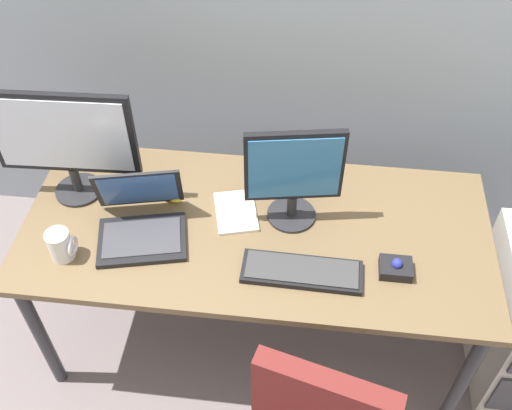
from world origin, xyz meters
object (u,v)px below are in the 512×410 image
at_px(monitor_side, 294,174).
at_px(trackball_mouse, 396,268).
at_px(monitor_main, 63,139).
at_px(paper_notepad, 236,212).
at_px(keyboard, 302,271).
at_px(laptop, 141,221).
at_px(coffee_mug, 61,245).
at_px(banana, 161,192).

relative_size(monitor_side, trackball_mouse, 3.64).
height_order(monitor_main, paper_notepad, monitor_main).
bearing_deg(keyboard, paper_notepad, 135.76).
bearing_deg(paper_notepad, laptop, -158.92).
bearing_deg(keyboard, coffee_mug, -178.84).
height_order(coffee_mug, banana, coffee_mug).
xyz_separation_m(keyboard, banana, (-0.56, 0.31, 0.01)).
distance_m(keyboard, paper_notepad, 0.36).
relative_size(monitor_side, laptop, 1.09).
height_order(keyboard, banana, banana).
bearing_deg(keyboard, monitor_main, 161.36).
bearing_deg(laptop, keyboard, -12.42).
bearing_deg(banana, trackball_mouse, -16.90).
height_order(trackball_mouse, paper_notepad, trackball_mouse).
distance_m(laptop, paper_notepad, 0.35).
bearing_deg(coffee_mug, trackball_mouse, 3.10).
bearing_deg(monitor_main, laptop, -29.74).
xyz_separation_m(trackball_mouse, banana, (-0.88, 0.27, -0.00)).
xyz_separation_m(monitor_main, laptop, (0.29, -0.17, -0.21)).
xyz_separation_m(keyboard, trackball_mouse, (0.32, 0.05, 0.01)).
distance_m(keyboard, coffee_mug, 0.83).
bearing_deg(laptop, monitor_side, 14.07).
bearing_deg(coffee_mug, keyboard, 1.16).
bearing_deg(coffee_mug, banana, 50.59).
bearing_deg(monitor_side, banana, 174.47).
bearing_deg(keyboard, monitor_side, 101.81).
bearing_deg(monitor_side, trackball_mouse, -30.33).
xyz_separation_m(monitor_side, trackball_mouse, (0.37, -0.22, -0.19)).
distance_m(monitor_main, laptop, 0.40).
bearing_deg(trackball_mouse, banana, 163.10).
relative_size(laptop, banana, 1.93).
distance_m(monitor_main, trackball_mouse, 1.25).
height_order(laptop, trackball_mouse, laptop).
height_order(monitor_main, coffee_mug, monitor_main).
distance_m(monitor_side, trackball_mouse, 0.47).
bearing_deg(monitor_main, trackball_mouse, -11.88).
bearing_deg(coffee_mug, laptop, 31.07).
relative_size(coffee_mug, banana, 0.62).
height_order(laptop, paper_notepad, laptop).
xyz_separation_m(coffee_mug, paper_notepad, (0.57, 0.27, -0.05)).
distance_m(monitor_main, paper_notepad, 0.67).
distance_m(coffee_mug, banana, 0.43).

